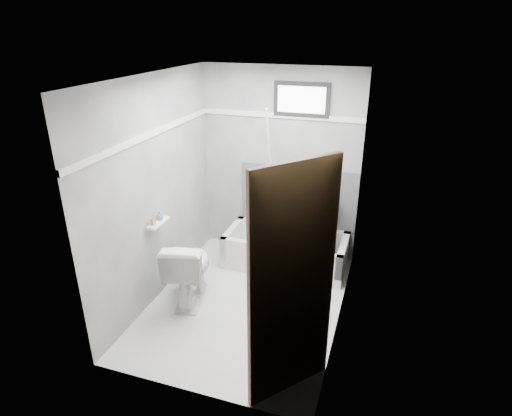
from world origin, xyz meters
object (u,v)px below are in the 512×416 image
at_px(bathtub, 286,250).
at_px(door, 318,316).
at_px(soap_bottle_a, 153,220).
at_px(toilet, 189,269).
at_px(soap_bottle_b, 160,215).
at_px(office_chair, 310,218).

bearing_deg(bathtub, door, -70.59).
relative_size(bathtub, soap_bottle_a, 15.84).
bearing_deg(toilet, bathtub, -141.32).
xyz_separation_m(soap_bottle_a, soap_bottle_b, (0.00, 0.14, -0.01)).
height_order(bathtub, soap_bottle_a, soap_bottle_a).
distance_m(bathtub, office_chair, 0.55).
xyz_separation_m(toilet, soap_bottle_b, (-0.32, 0.04, 0.58)).
xyz_separation_m(office_chair, soap_bottle_b, (-1.42, -1.02, 0.28)).
xyz_separation_m(office_chair, toilet, (-1.10, -1.06, -0.30)).
height_order(bathtub, toilet, toilet).
distance_m(bathtub, soap_bottle_a, 1.78).
height_order(toilet, soap_bottle_b, soap_bottle_b).
bearing_deg(bathtub, office_chair, 5.74).
distance_m(soap_bottle_a, soap_bottle_b, 0.14).
relative_size(toilet, soap_bottle_a, 8.13).
relative_size(door, soap_bottle_b, 20.15).
height_order(door, soap_bottle_b, door).
bearing_deg(bathtub, soap_bottle_b, -138.87).
height_order(soap_bottle_a, soap_bottle_b, soap_bottle_a).
distance_m(toilet, soap_bottle_a, 0.68).
distance_m(bathtub, soap_bottle_b, 1.69).
height_order(bathtub, door, door).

